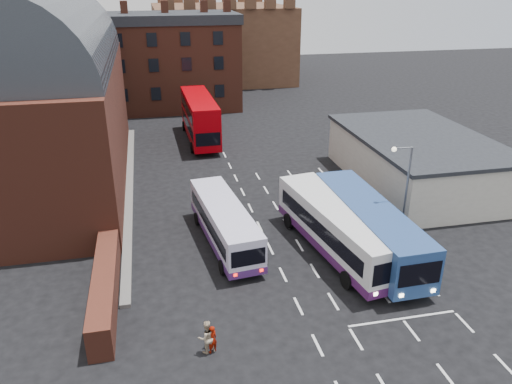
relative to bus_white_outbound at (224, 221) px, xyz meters
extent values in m
plane|color=black|center=(2.80, -6.96, -1.65)|extent=(180.00, 180.00, 0.00)
cube|color=#602B1E|center=(-12.70, 14.04, 3.35)|extent=(12.00, 28.00, 10.00)
cylinder|color=#1E2328|center=(-12.70, 14.04, 8.35)|extent=(12.00, 26.00, 12.00)
cube|color=#602B1E|center=(-7.40, -4.96, -0.75)|extent=(1.20, 10.00, 1.80)
cube|color=beige|center=(17.80, 7.04, 0.35)|extent=(10.00, 16.00, 4.00)
cube|color=#282B30|center=(17.80, 7.04, 2.45)|extent=(10.40, 16.40, 0.30)
cube|color=brown|center=(-3.20, 39.04, 3.85)|extent=(22.00, 10.00, 11.00)
cube|color=brown|center=(8.80, 59.04, 4.35)|extent=(22.00, 22.00, 12.00)
cube|color=silver|center=(0.00, 0.00, -0.02)|extent=(3.45, 10.42, 2.32)
cube|color=black|center=(0.00, 0.00, 0.12)|extent=(3.37, 9.23, 0.84)
cylinder|color=black|center=(-1.52, 3.11, -1.18)|extent=(0.36, 0.95, 0.93)
cylinder|color=black|center=(-0.75, -3.73, -1.18)|extent=(0.36, 0.95, 0.93)
cylinder|color=black|center=(0.79, 3.36, -1.18)|extent=(0.36, 0.95, 0.93)
cylinder|color=black|center=(1.56, -3.47, -1.18)|extent=(0.36, 0.95, 0.93)
cube|color=white|center=(6.75, -2.74, 0.25)|extent=(4.48, 12.21, 2.71)
cube|color=black|center=(6.75, -2.74, 0.42)|extent=(4.36, 11.03, 0.98)
cylinder|color=black|center=(8.66, -6.29, -1.10)|extent=(0.46, 1.12, 1.08)
cylinder|color=black|center=(7.46, 1.65, -1.10)|extent=(0.46, 1.12, 1.08)
cylinder|color=black|center=(5.98, -6.70, -1.10)|extent=(0.46, 1.12, 1.08)
cylinder|color=black|center=(4.77, 1.24, -1.10)|extent=(0.46, 1.12, 1.08)
cube|color=navy|center=(8.80, -3.11, 0.30)|extent=(3.07, 12.28, 2.78)
cube|color=black|center=(8.80, -3.11, 0.46)|extent=(3.10, 11.08, 1.00)
cylinder|color=black|center=(10.28, -6.96, -1.09)|extent=(0.34, 1.12, 1.11)
cylinder|color=black|center=(10.08, 1.26, -1.09)|extent=(0.34, 1.12, 1.11)
cylinder|color=black|center=(7.50, -7.03, -1.09)|extent=(0.34, 1.12, 1.11)
cylinder|color=black|center=(7.31, 1.19, -1.09)|extent=(0.34, 1.12, 1.11)
cube|color=#AA0007|center=(1.01, 23.06, 1.03)|extent=(2.93, 12.05, 4.26)
cube|color=black|center=(1.01, 23.06, 0.43)|extent=(2.97, 10.85, 0.98)
cylinder|color=black|center=(2.44, 19.26, -1.10)|extent=(0.32, 1.10, 1.09)
cylinder|color=black|center=(2.30, 27.34, -1.10)|extent=(0.32, 1.10, 1.09)
cylinder|color=black|center=(-0.29, 19.22, -1.10)|extent=(0.32, 1.10, 1.09)
cylinder|color=black|center=(-0.42, 27.29, -1.10)|extent=(0.32, 1.10, 1.09)
cylinder|color=slate|center=(11.40, -2.67, 1.76)|extent=(0.14, 0.14, 6.81)
cylinder|color=slate|center=(10.80, -2.66, 5.17)|extent=(1.19, 0.11, 0.09)
sphere|color=#FFF2CC|center=(10.21, -2.64, 5.12)|extent=(0.31, 0.31, 0.31)
imported|color=#811002|center=(-2.26, -10.33, -0.90)|extent=(0.65, 0.57, 1.49)
imported|color=tan|center=(-2.50, -10.26, -0.78)|extent=(0.97, 0.83, 1.73)
camera|label=1|loc=(-4.25, -29.15, 14.85)|focal=35.00mm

